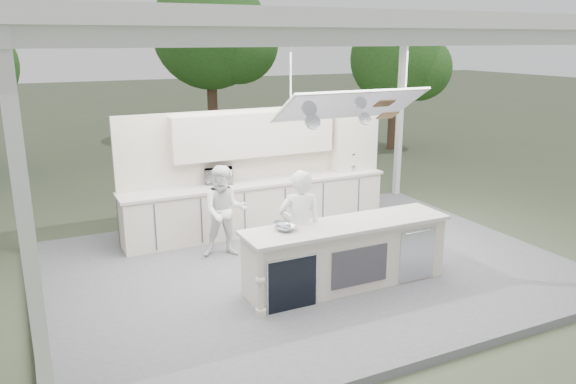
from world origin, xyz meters
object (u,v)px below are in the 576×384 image
demo_island (345,255)px  head_chef (300,229)px  sous_chef (225,211)px  back_counter (258,206)px

demo_island → head_chef: size_ratio=1.80×
head_chef → demo_island: bearing=164.0°
head_chef → sous_chef: bearing=-56.6°
demo_island → back_counter: (-0.18, 2.81, 0.00)m
sous_chef → head_chef: bearing=-53.3°
demo_island → head_chef: 0.77m
demo_island → sous_chef: size_ratio=2.03×
back_counter → demo_island: bearing=-86.4°
back_counter → head_chef: (-0.40, -2.49, 0.38)m
demo_island → head_chef: bearing=151.2°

